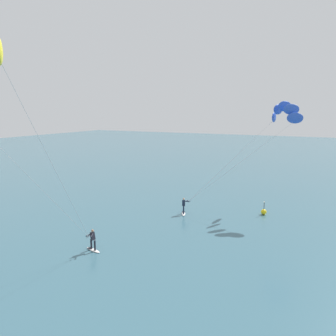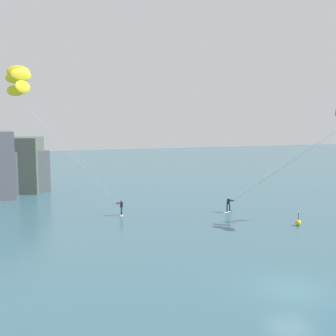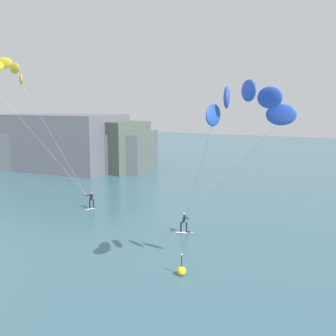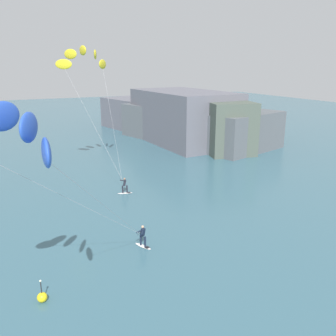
{
  "view_description": "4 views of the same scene",
  "coord_description": "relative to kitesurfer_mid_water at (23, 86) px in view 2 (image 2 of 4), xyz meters",
  "views": [
    {
      "loc": [
        -23.37,
        6.5,
        10.48
      ],
      "look_at": [
        0.58,
        18.44,
        5.79
      ],
      "focal_mm": 35.3,
      "sensor_mm": 36.0,
      "label": 1
    },
    {
      "loc": [
        -14.84,
        -19.52,
        9.92
      ],
      "look_at": [
        -0.79,
        18.87,
        5.2
      ],
      "focal_mm": 44.19,
      "sensor_mm": 36.0,
      "label": 2
    },
    {
      "loc": [
        20.19,
        -8.77,
        10.3
      ],
      "look_at": [
        3.67,
        22.1,
        4.71
      ],
      "focal_mm": 43.67,
      "sensor_mm": 36.0,
      "label": 3
    },
    {
      "loc": [
        28.51,
        11.07,
        12.72
      ],
      "look_at": [
        3.75,
        22.89,
        4.85
      ],
      "focal_mm": 38.54,
      "sensor_mm": 36.0,
      "label": 4
    }
  ],
  "objects": [
    {
      "name": "ground_plane",
      "position": [
        14.14,
        -20.89,
        -13.06
      ],
      "size": [
        240.0,
        240.0,
        0.0
      ],
      "primitive_type": "plane",
      "color": "#386070"
    },
    {
      "name": "marker_buoy",
      "position": [
        24.05,
        -8.71,
        -12.76
      ],
      "size": [
        0.56,
        0.56,
        1.38
      ],
      "color": "yellow",
      "rests_on": "ground"
    },
    {
      "name": "kitesurfer_mid_water",
      "position": [
        0.0,
        0.0,
        0.0
      ],
      "size": [
        11.22,
        6.26,
        14.85
      ],
      "color": "white",
      "rests_on": "ground"
    }
  ]
}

